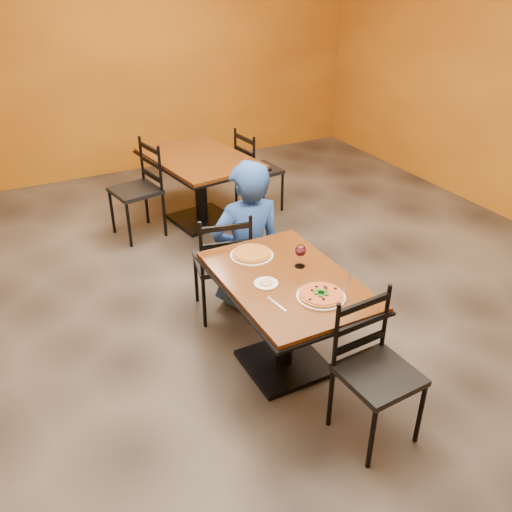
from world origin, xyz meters
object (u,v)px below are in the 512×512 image
chair_second_right (259,171)px  pizza_far (252,253)px  chair_second_left (135,191)px  chair_main_far (222,262)px  table_main (286,302)px  wine_glass (300,255)px  table_second (200,173)px  plate_main (321,297)px  side_plate (266,284)px  plate_far (252,255)px  diner (247,234)px  pizza_main (321,295)px  chair_main_near (379,376)px

chair_second_right → pizza_far: (-1.19, -2.17, 0.30)m
chair_second_left → chair_main_far: bearing=-3.0°
table_main → wine_glass: (0.16, 0.09, 0.28)m
table_second → plate_main: (-0.33, -2.84, 0.19)m
chair_second_left → side_plate: bearing=-6.7°
table_main → chair_second_left: (-0.31, 2.54, -0.07)m
plate_far → side_plate: bearing=-103.2°
diner → pizza_main: bearing=91.0°
chair_main_far → wine_glass: (0.26, -0.76, 0.37)m
diner → wine_glass: 0.83m
plate_main → pizza_far: 0.69m
pizza_main → side_plate: bearing=128.3°
table_main → pizza_far: 0.44m
pizza_far → chair_second_left: bearing=96.4°
plate_main → plate_far: 0.69m
chair_main_far → plate_far: bearing=106.0°
table_main → chair_second_right: chair_second_right is taller
table_second → plate_far: bearing=-102.4°
side_plate → plate_far: bearing=76.8°
chair_second_right → plate_far: 2.49m
diner → plate_far: size_ratio=4.08×
chair_main_near → pizza_main: (-0.10, 0.50, 0.31)m
chair_second_right → wine_glass: 2.66m
table_second → chair_second_right: (0.72, -0.00, -0.09)m
chair_main_near → pizza_main: size_ratio=3.28×
table_second → side_plate: 2.61m
table_main → wine_glass: bearing=30.0°
diner → pizza_far: diner is taller
chair_second_right → plate_main: bearing=154.0°
table_second → wine_glass: bearing=-95.8°
side_plate → chair_main_near: bearing=-67.5°
chair_main_far → plate_far: size_ratio=3.01×
table_main → pizza_main: size_ratio=4.33×
table_main → plate_main: 0.37m
plate_far → pizza_far: size_ratio=1.11×
wine_glass → table_second: bearing=84.2°
chair_main_far → plate_far: chair_main_far is taller
chair_main_far → chair_second_right: 2.09m
chair_main_far → chair_second_left: size_ratio=0.95×
table_second → chair_main_near: (-0.24, -3.34, -0.10)m
plate_far → pizza_far: bearing=0.0°
wine_glass → chair_main_near: bearing=-89.1°
plate_main → side_plate: (-0.23, 0.29, 0.00)m
chair_main_far → chair_second_left: (-0.21, 1.69, 0.02)m
diner → pizza_far: size_ratio=4.51×
pizza_main → side_plate: pizza_main is taller
chair_main_far → diner: (0.25, 0.05, 0.17)m
chair_main_far → pizza_far: size_ratio=3.33×
chair_main_far → plate_far: 0.55m
plate_main → diner: bearing=86.2°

